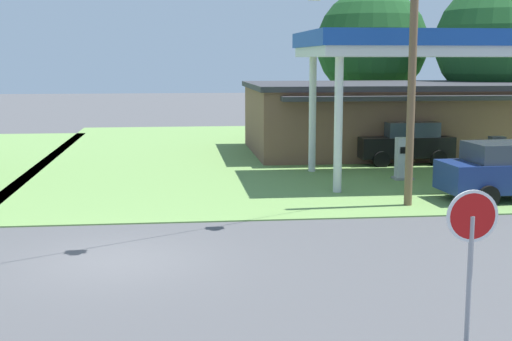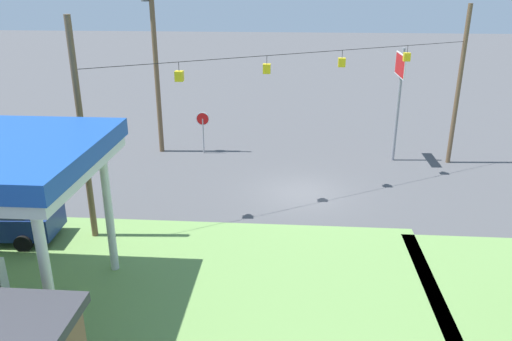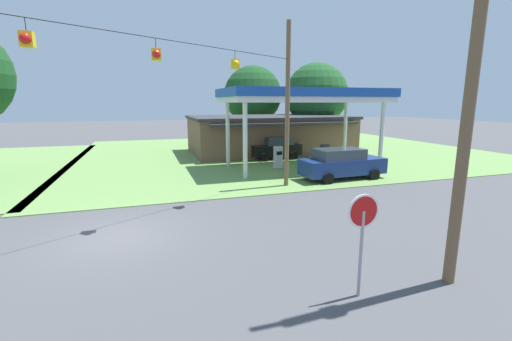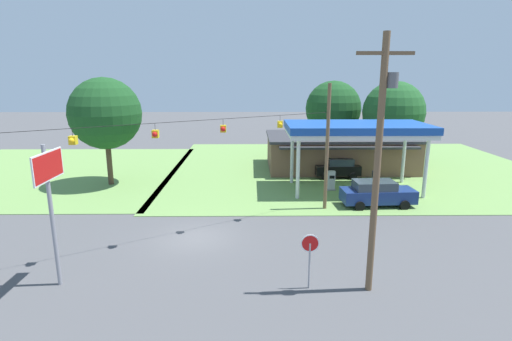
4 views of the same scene
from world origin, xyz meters
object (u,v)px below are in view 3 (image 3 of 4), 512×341
gas_station_store (269,134)px  fuel_pump_near (278,158)px  stop_sign_roadside (363,223)px  utility_pole_main (479,37)px  gas_station_canopy (304,97)px  car_at_pumps_front (342,163)px  tree_far_back (316,95)px  tree_behind_station (253,95)px  car_at_pumps_rear (275,148)px  fuel_pump_far (325,156)px

gas_station_store → fuel_pump_near: size_ratio=8.92×
stop_sign_roadside → utility_pole_main: utility_pole_main is taller
gas_station_canopy → car_at_pumps_front: size_ratio=2.11×
stop_sign_roadside → tree_far_back: size_ratio=0.29×
utility_pole_main → tree_behind_station: bearing=82.0°
gas_station_store → tree_far_back: (6.27, 3.11, 3.63)m
gas_station_store → stop_sign_roadside: gas_station_store is taller
utility_pole_main → tree_behind_station: (4.33, 30.79, -0.67)m
fuel_pump_near → stop_sign_roadside: bearing=-104.5°
fuel_pump_near → tree_far_back: bearing=52.3°
tree_far_back → stop_sign_roadside: bearing=-115.4°
gas_station_canopy → stop_sign_roadside: gas_station_canopy is taller
car_at_pumps_rear → fuel_pump_near: bearing=69.7°
stop_sign_roadside → fuel_pump_near: bearing=-104.5°
gas_station_store → gas_station_canopy: bearing=-93.2°
stop_sign_roadside → tree_behind_station: bearing=-102.8°
tree_far_back → car_at_pumps_rear: bearing=-135.8°
gas_station_store → stop_sign_roadside: size_ratio=5.65×
gas_station_canopy → tree_far_back: size_ratio=1.29×
stop_sign_roadside → tree_far_back: bearing=-115.4°
fuel_pump_near → fuel_pump_far: size_ratio=1.00×
fuel_pump_near → tree_behind_station: (3.02, 15.45, 4.54)m
car_at_pumps_front → tree_far_back: size_ratio=0.61×
car_at_pumps_rear → tree_behind_station: tree_behind_station is taller
fuel_pump_far → tree_far_back: 12.88m
car_at_pumps_rear → stop_sign_roadside: 19.99m
fuel_pump_near → car_at_pumps_rear: size_ratio=0.39×
gas_station_store → utility_pole_main: bearing=-98.7°
car_at_pumps_front → stop_sign_roadside: size_ratio=2.07×
tree_far_back → fuel_pump_near: bearing=-127.7°
fuel_pump_near → fuel_pump_far: (3.58, 0.00, 0.00)m
fuel_pump_far → gas_station_store: bearing=99.7°
gas_station_canopy → fuel_pump_far: 4.51m
fuel_pump_far → car_at_pumps_rear: (-2.23, 4.06, 0.19)m
car_at_pumps_rear → stop_sign_roadside: stop_sign_roadside is taller
fuel_pump_far → car_at_pumps_front: (-1.14, -4.06, 0.21)m
car_at_pumps_rear → stop_sign_roadside: bearing=72.8°
fuel_pump_far → tree_far_back: tree_far_back is taller
gas_station_canopy → car_at_pumps_rear: gas_station_canopy is taller
car_at_pumps_front → car_at_pumps_rear: size_ratio=1.28×
fuel_pump_far → utility_pole_main: 16.92m
car_at_pumps_front → tree_behind_station: size_ratio=0.61×
fuel_pump_far → car_at_pumps_rear: size_ratio=0.39×
car_at_pumps_front → car_at_pumps_rear: (-1.08, 8.11, -0.02)m
gas_station_canopy → car_at_pumps_rear: bearing=96.1°
car_at_pumps_front → gas_station_canopy: bearing=95.9°
fuel_pump_far → tree_behind_station: bearing=92.1°
car_at_pumps_front → tree_behind_station: tree_behind_station is taller
gas_station_canopy → tree_behind_station: 15.50m
car_at_pumps_rear → tree_far_back: size_ratio=0.48×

